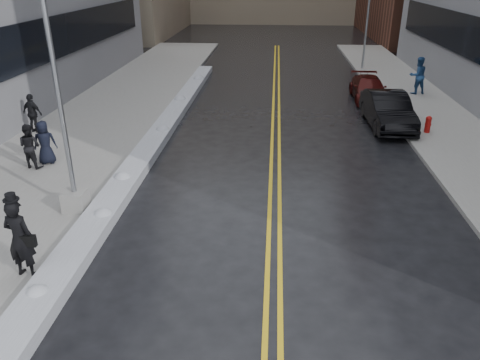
% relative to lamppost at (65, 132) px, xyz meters
% --- Properties ---
extents(ground, '(160.00, 160.00, 0.00)m').
position_rel_lamppost_xyz_m(ground, '(3.30, -2.00, -2.53)').
color(ground, black).
rests_on(ground, ground).
extents(sidewalk_west, '(5.50, 50.00, 0.15)m').
position_rel_lamppost_xyz_m(sidewalk_west, '(-2.45, 8.00, -2.46)').
color(sidewalk_west, gray).
rests_on(sidewalk_west, ground).
extents(sidewalk_east, '(4.00, 50.00, 0.15)m').
position_rel_lamppost_xyz_m(sidewalk_east, '(13.30, 8.00, -2.46)').
color(sidewalk_east, gray).
rests_on(sidewalk_east, ground).
extents(lane_line_left, '(0.12, 50.00, 0.01)m').
position_rel_lamppost_xyz_m(lane_line_left, '(5.65, 8.00, -2.53)').
color(lane_line_left, gold).
rests_on(lane_line_left, ground).
extents(lane_line_right, '(0.12, 50.00, 0.01)m').
position_rel_lamppost_xyz_m(lane_line_right, '(5.95, 8.00, -2.53)').
color(lane_line_right, gold).
rests_on(lane_line_right, ground).
extents(snow_ridge, '(0.90, 30.00, 0.34)m').
position_rel_lamppost_xyz_m(snow_ridge, '(0.85, 6.00, -2.36)').
color(snow_ridge, '#BABCC4').
rests_on(snow_ridge, ground).
extents(lamppost, '(0.65, 0.65, 7.62)m').
position_rel_lamppost_xyz_m(lamppost, '(0.00, 0.00, 0.00)').
color(lamppost, gray).
rests_on(lamppost, sidewalk_west).
extents(fire_hydrant, '(0.26, 0.26, 0.73)m').
position_rel_lamppost_xyz_m(fire_hydrant, '(12.30, 8.00, -1.98)').
color(fire_hydrant, maroon).
rests_on(fire_hydrant, sidewalk_east).
extents(traffic_signal, '(0.16, 0.20, 6.00)m').
position_rel_lamppost_xyz_m(traffic_signal, '(11.80, 22.00, 0.87)').
color(traffic_signal, gray).
rests_on(traffic_signal, sidewalk_east).
extents(pedestrian_fedora, '(0.76, 0.56, 1.93)m').
position_rel_lamppost_xyz_m(pedestrian_fedora, '(0.10, -3.18, -1.42)').
color(pedestrian_fedora, black).
rests_on(pedestrian_fedora, sidewalk_west).
extents(pedestrian_b, '(0.90, 0.78, 1.59)m').
position_rel_lamppost_xyz_m(pedestrian_b, '(-2.80, 3.02, -1.59)').
color(pedestrian_b, black).
rests_on(pedestrian_b, sidewalk_west).
extents(pedestrian_c, '(0.89, 0.72, 1.59)m').
position_rel_lamppost_xyz_m(pedestrian_c, '(-2.44, 3.41, -1.59)').
color(pedestrian_c, black).
rests_on(pedestrian_c, sidewalk_west).
extents(pedestrian_d, '(1.05, 0.69, 1.67)m').
position_rel_lamppost_xyz_m(pedestrian_d, '(-4.55, 6.79, -1.55)').
color(pedestrian_d, black).
rests_on(pedestrian_d, sidewalk_west).
extents(pedestrian_east, '(1.15, 0.99, 2.03)m').
position_rel_lamppost_xyz_m(pedestrian_east, '(13.61, 14.92, -1.37)').
color(pedestrian_east, navy).
rests_on(pedestrian_east, sidewalk_east).
extents(car_black, '(1.79, 4.76, 1.55)m').
position_rel_lamppost_xyz_m(car_black, '(10.80, 9.12, -1.76)').
color(car_black, black).
rests_on(car_black, ground).
extents(car_maroon, '(1.76, 4.24, 1.22)m').
position_rel_lamppost_xyz_m(car_maroon, '(10.80, 13.88, -1.92)').
color(car_maroon, '#390A09').
rests_on(car_maroon, ground).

